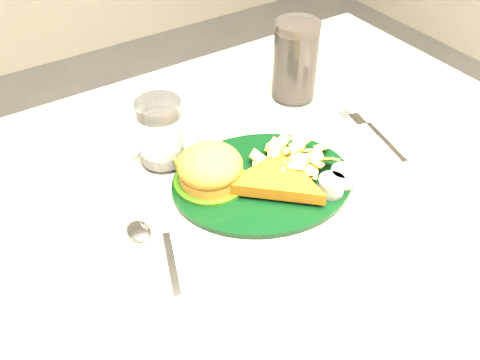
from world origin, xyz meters
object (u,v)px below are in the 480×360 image
(table, at_px, (231,331))
(dinner_plate, at_px, (263,168))
(water_glass, at_px, (161,133))
(fork_napkin, at_px, (382,139))
(cola_glass, at_px, (295,61))

(table, xyz_separation_m, dinner_plate, (0.06, -0.01, 0.41))
(table, bearing_deg, water_glass, 110.83)
(fork_napkin, bearing_deg, cola_glass, 113.83)
(dinner_plate, height_order, water_glass, water_glass)
(dinner_plate, xyz_separation_m, fork_napkin, (0.23, -0.02, -0.03))
(table, relative_size, dinner_plate, 4.20)
(table, relative_size, cola_glass, 7.93)
(dinner_plate, height_order, cola_glass, cola_glass)
(cola_glass, bearing_deg, table, -146.53)
(water_glass, bearing_deg, dinner_plate, -52.31)
(cola_glass, height_order, fork_napkin, cola_glass)
(fork_napkin, bearing_deg, table, -174.05)
(table, bearing_deg, fork_napkin, -6.67)
(table, distance_m, dinner_plate, 0.41)
(dinner_plate, distance_m, fork_napkin, 0.24)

